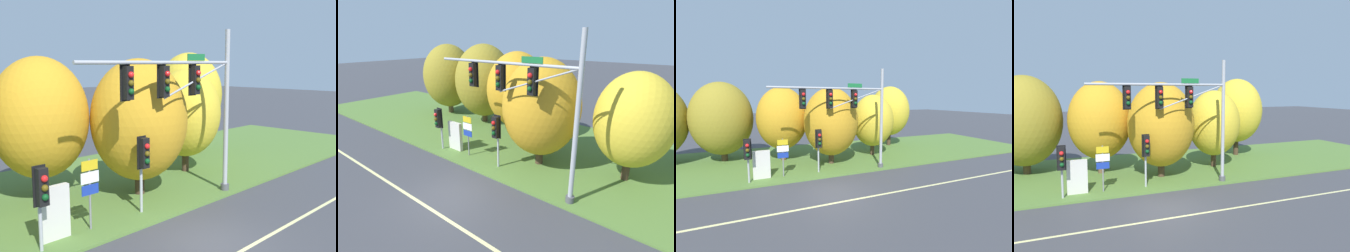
# 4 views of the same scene
# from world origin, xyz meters

# --- Properties ---
(ground_plane) EXTENTS (160.00, 160.00, 0.00)m
(ground_plane) POSITION_xyz_m (0.00, 0.00, 0.00)
(ground_plane) COLOR #3D3D42
(lane_stripe) EXTENTS (36.00, 0.16, 0.01)m
(lane_stripe) POSITION_xyz_m (0.00, -1.20, 0.00)
(lane_stripe) COLOR beige
(lane_stripe) RESTS_ON ground
(grass_verge) EXTENTS (48.00, 11.50, 0.10)m
(grass_verge) POSITION_xyz_m (0.00, 8.25, 0.05)
(grass_verge) COLOR #517533
(grass_verge) RESTS_ON ground
(traffic_signal_mast) EXTENTS (8.48, 0.49, 7.55)m
(traffic_signal_mast) POSITION_xyz_m (2.37, 3.06, 4.82)
(traffic_signal_mast) COLOR #9EA0A5
(traffic_signal_mast) RESTS_ON grass_verge
(pedestrian_signal_near_kerb) EXTENTS (0.46, 0.55, 2.86)m
(pedestrian_signal_near_kerb) POSITION_xyz_m (-4.60, 3.19, 2.14)
(pedestrian_signal_near_kerb) COLOR #9EA0A5
(pedestrian_signal_near_kerb) RESTS_ON grass_verge
(pedestrian_signal_further_along) EXTENTS (0.46, 0.55, 3.16)m
(pedestrian_signal_further_along) POSITION_xyz_m (0.08, 3.53, 2.39)
(pedestrian_signal_further_along) COLOR #9EA0A5
(pedestrian_signal_further_along) RESTS_ON grass_verge
(route_sign_post) EXTENTS (0.77, 0.08, 2.63)m
(route_sign_post) POSITION_xyz_m (-2.41, 3.70, 1.79)
(route_sign_post) COLOR slate
(route_sign_post) RESTS_ON grass_verge
(tree_left_of_mast) EXTENTS (4.94, 4.94, 6.74)m
(tree_left_of_mast) POSITION_xyz_m (-6.61, 9.73, 3.75)
(tree_left_of_mast) COLOR #4C3823
(tree_left_of_mast) RESTS_ON grass_verge
(tree_behind_signpost) EXTENTS (4.26, 4.26, 6.33)m
(tree_behind_signpost) POSITION_xyz_m (-1.86, 8.06, 3.76)
(tree_behind_signpost) COLOR brown
(tree_behind_signpost) RESTS_ON grass_verge
(tree_mid_verge) EXTENTS (4.43, 4.43, 6.24)m
(tree_mid_verge) POSITION_xyz_m (1.70, 5.58, 3.56)
(tree_mid_verge) COLOR #423021
(tree_mid_verge) RESTS_ON grass_verge
(tree_tall_centre) EXTENTS (3.88, 3.88, 5.71)m
(tree_tall_centre) POSITION_xyz_m (6.30, 6.82, 3.38)
(tree_tall_centre) COLOR #423021
(tree_tall_centre) RESTS_ON grass_verge
(tree_right_far) EXTENTS (4.44, 4.44, 6.71)m
(tree_right_far) POSITION_xyz_m (10.28, 10.07, 4.03)
(tree_right_far) COLOR #423021
(tree_right_far) RESTS_ON grass_verge
(info_kiosk) EXTENTS (1.10, 0.24, 1.90)m
(info_kiosk) POSITION_xyz_m (-3.80, 3.85, 1.04)
(info_kiosk) COLOR beige
(info_kiosk) RESTS_ON grass_verge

